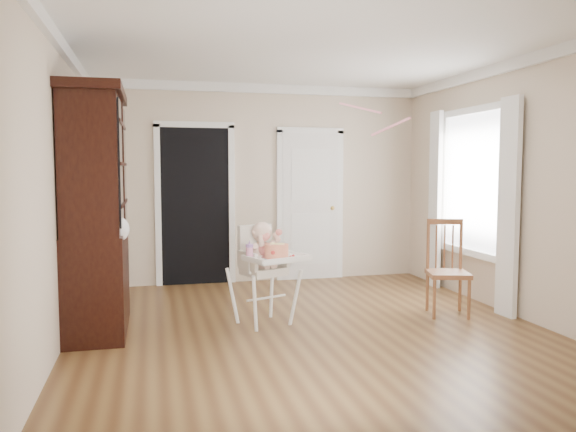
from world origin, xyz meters
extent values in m
plane|color=#53351C|center=(0.00, 0.00, 0.00)|extent=(5.00, 5.00, 0.00)
plane|color=white|center=(0.00, 0.00, 2.70)|extent=(5.00, 5.00, 0.00)
plane|color=beige|center=(0.00, 2.50, 1.35)|extent=(4.50, 0.00, 4.50)
plane|color=beige|center=(-2.25, 0.00, 1.35)|extent=(0.00, 5.00, 5.00)
plane|color=beige|center=(2.25, 0.00, 1.35)|extent=(0.00, 5.00, 5.00)
cube|color=black|center=(-0.90, 2.48, 1.05)|extent=(0.90, 0.03, 2.10)
cube|color=white|center=(-1.39, 2.48, 1.05)|extent=(0.08, 0.05, 2.18)
cube|color=white|center=(-0.41, 2.48, 1.05)|extent=(0.08, 0.05, 2.18)
cube|color=white|center=(-0.90, 2.48, 2.14)|extent=(1.06, 0.05, 0.08)
cube|color=white|center=(0.70, 2.48, 1.02)|extent=(0.80, 0.05, 2.05)
cube|color=white|center=(0.26, 2.48, 1.02)|extent=(0.08, 0.05, 2.13)
cube|color=white|center=(1.14, 2.48, 1.02)|extent=(0.08, 0.05, 2.13)
sphere|color=gold|center=(1.02, 2.44, 1.00)|extent=(0.06, 0.06, 0.06)
cube|color=white|center=(2.23, 0.80, 1.40)|extent=(0.02, 1.20, 1.60)
cube|color=white|center=(2.21, 0.80, 2.24)|extent=(0.06, 1.36, 0.08)
cube|color=white|center=(2.15, 0.02, 1.15)|extent=(0.08, 0.28, 2.30)
cube|color=white|center=(2.15, 1.58, 1.15)|extent=(0.08, 0.28, 2.30)
cylinder|color=white|center=(-0.54, 0.04, 0.27)|extent=(0.09, 0.15, 0.59)
cylinder|color=white|center=(-0.10, 0.21, 0.27)|extent=(0.15, 0.09, 0.59)
cylinder|color=white|center=(-0.70, 0.44, 0.27)|extent=(0.15, 0.09, 0.59)
cylinder|color=white|center=(-0.26, 0.61, 0.27)|extent=(0.09, 0.15, 0.59)
cylinder|color=white|center=(-0.38, 0.28, 0.27)|extent=(0.43, 0.18, 0.02)
cube|color=beige|center=(-0.40, 0.32, 0.54)|extent=(0.47, 0.46, 0.08)
cube|color=beige|center=(-0.57, 0.26, 0.66)|extent=(0.16, 0.32, 0.18)
cube|color=beige|center=(-0.22, 0.39, 0.66)|extent=(0.16, 0.32, 0.18)
cube|color=beige|center=(-0.46, 0.48, 0.77)|extent=(0.37, 0.19, 0.43)
cube|color=white|center=(-0.31, 0.10, 0.69)|extent=(0.65, 0.56, 0.03)
cube|color=white|center=(-0.24, -0.07, 0.71)|extent=(0.52, 0.23, 0.04)
ellipsoid|color=beige|center=(-0.41, 0.35, 0.69)|extent=(0.28, 0.26, 0.29)
sphere|color=beige|center=(-0.41, 0.35, 0.93)|extent=(0.26, 0.26, 0.20)
sphere|color=red|center=(-0.39, 0.30, 0.75)|extent=(0.15, 0.15, 0.15)
sphere|color=red|center=(-0.40, 0.26, 0.88)|extent=(0.07, 0.07, 0.07)
sphere|color=red|center=(-0.24, 0.33, 0.92)|extent=(0.07, 0.07, 0.07)
cylinder|color=silver|center=(-0.32, 0.09, 0.71)|extent=(0.29, 0.29, 0.01)
cylinder|color=red|center=(-0.32, 0.09, 0.77)|extent=(0.23, 0.23, 0.12)
cylinder|color=#F2E08C|center=(-0.29, 0.08, 0.83)|extent=(0.10, 0.10, 0.02)
cylinder|color=pink|center=(-0.57, 0.12, 0.76)|extent=(0.07, 0.07, 0.11)
cylinder|color=#895CA1|center=(-0.57, 0.12, 0.83)|extent=(0.07, 0.07, 0.03)
cone|color=#895CA1|center=(-0.57, 0.12, 0.86)|extent=(0.02, 0.02, 0.04)
cube|color=black|center=(-1.99, 0.50, 0.48)|extent=(0.53, 1.28, 0.96)
cube|color=black|center=(-1.99, 0.50, 1.60)|extent=(0.49, 1.28, 1.28)
cube|color=black|center=(-1.73, 0.18, 1.60)|extent=(0.02, 0.55, 1.12)
cube|color=black|center=(-1.73, 0.82, 1.60)|extent=(0.02, 0.55, 1.12)
cube|color=black|center=(-1.99, 0.50, 2.26)|extent=(0.58, 1.36, 0.09)
ellipsoid|color=white|center=(-1.78, 0.13, 1.01)|extent=(0.21, 0.17, 0.23)
cube|color=brown|center=(1.57, 0.19, 0.44)|extent=(0.51, 0.51, 0.05)
cylinder|color=brown|center=(1.35, 0.07, 0.22)|extent=(0.04, 0.04, 0.44)
cylinder|color=brown|center=(1.69, -0.02, 0.22)|extent=(0.04, 0.04, 0.44)
cylinder|color=brown|center=(1.45, 0.41, 0.22)|extent=(0.04, 0.04, 0.44)
cylinder|color=brown|center=(1.79, 0.32, 0.22)|extent=(0.04, 0.04, 0.44)
cylinder|color=brown|center=(1.45, 0.42, 0.73)|extent=(0.04, 0.04, 0.57)
cylinder|color=brown|center=(1.79, 0.32, 0.73)|extent=(0.04, 0.04, 0.57)
cube|color=brown|center=(1.62, 0.37, 0.98)|extent=(0.37, 0.14, 0.06)
camera|label=1|loc=(-1.47, -5.10, 1.55)|focal=35.00mm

